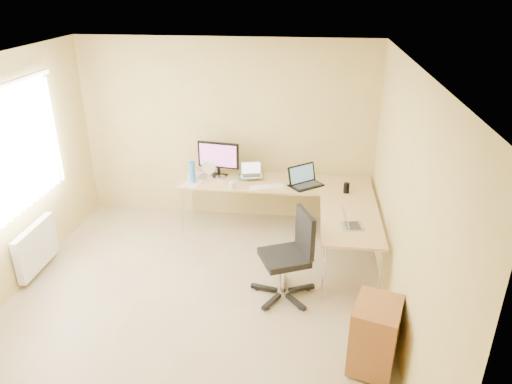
# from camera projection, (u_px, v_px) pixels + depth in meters

# --- Properties ---
(floor) EXTENTS (4.50, 4.50, 0.00)m
(floor) POSITION_uv_depth(u_px,v_px,m) (195.00, 304.00, 5.25)
(floor) COLOR tan
(floor) RESTS_ON ground
(ceiling) EXTENTS (4.50, 4.50, 0.00)m
(ceiling) POSITION_uv_depth(u_px,v_px,m) (180.00, 65.00, 4.18)
(ceiling) COLOR white
(ceiling) RESTS_ON ground
(wall_back) EXTENTS (4.50, 0.00, 4.50)m
(wall_back) POSITION_uv_depth(u_px,v_px,m) (227.00, 132.00, 6.75)
(wall_back) COLOR #DAB970
(wall_back) RESTS_ON ground
(wall_front) EXTENTS (4.50, 0.00, 4.50)m
(wall_front) POSITION_uv_depth(u_px,v_px,m) (91.00, 366.00, 2.68)
(wall_front) COLOR #DAB970
(wall_front) RESTS_ON ground
(wall_right) EXTENTS (0.00, 4.50, 4.50)m
(wall_right) POSITION_uv_depth(u_px,v_px,m) (404.00, 209.00, 4.49)
(wall_right) COLOR #DAB970
(wall_right) RESTS_ON ground
(desk_main) EXTENTS (2.65, 0.70, 0.73)m
(desk_main) POSITION_uv_depth(u_px,v_px,m) (274.00, 205.00, 6.70)
(desk_main) COLOR tan
(desk_main) RESTS_ON ground
(desk_return) EXTENTS (0.70, 1.30, 0.73)m
(desk_return) POSITION_uv_depth(u_px,v_px,m) (348.00, 246.00, 5.69)
(desk_return) COLOR tan
(desk_return) RESTS_ON ground
(monitor) EXTENTS (0.61, 0.27, 0.51)m
(monitor) POSITION_uv_depth(u_px,v_px,m) (219.00, 159.00, 6.62)
(monitor) COLOR black
(monitor) RESTS_ON desk_main
(book_stack) EXTENTS (0.23, 0.29, 0.05)m
(book_stack) POSITION_uv_depth(u_px,v_px,m) (247.00, 174.00, 6.72)
(book_stack) COLOR #176058
(book_stack) RESTS_ON desk_main
(laptop_center) EXTENTS (0.34, 0.29, 0.19)m
(laptop_center) POSITION_uv_depth(u_px,v_px,m) (251.00, 170.00, 6.56)
(laptop_center) COLOR #B7B7B7
(laptop_center) RESTS_ON desk_main
(laptop_black) EXTENTS (0.54, 0.52, 0.27)m
(laptop_black) POSITION_uv_depth(u_px,v_px,m) (306.00, 176.00, 6.36)
(laptop_black) COLOR black
(laptop_black) RESTS_ON desk_main
(keyboard) EXTENTS (0.47, 0.28, 0.02)m
(keyboard) POSITION_uv_depth(u_px,v_px,m) (267.00, 187.00, 6.35)
(keyboard) COLOR white
(keyboard) RESTS_ON desk_main
(mouse) EXTENTS (0.12, 0.09, 0.04)m
(mouse) POSITION_uv_depth(u_px,v_px,m) (274.00, 186.00, 6.37)
(mouse) COLOR beige
(mouse) RESTS_ON desk_main
(mug) EXTENTS (0.11, 0.11, 0.10)m
(mug) POSITION_uv_depth(u_px,v_px,m) (232.00, 185.00, 6.32)
(mug) COLOR silver
(mug) RESTS_ON desk_main
(cd_stack) EXTENTS (0.16, 0.16, 0.03)m
(cd_stack) POSITION_uv_depth(u_px,v_px,m) (221.00, 178.00, 6.63)
(cd_stack) COLOR silver
(cd_stack) RESTS_ON desk_main
(water_bottle) EXTENTS (0.10, 0.10, 0.31)m
(water_bottle) POSITION_uv_depth(u_px,v_px,m) (192.00, 172.00, 6.46)
(water_bottle) COLOR #3878CB
(water_bottle) RESTS_ON desk_main
(papers) EXTENTS (0.28, 0.35, 0.01)m
(papers) POSITION_uv_depth(u_px,v_px,m) (192.00, 183.00, 6.48)
(papers) COLOR silver
(papers) RESTS_ON desk_main
(white_box) EXTENTS (0.22, 0.19, 0.07)m
(white_box) POSITION_uv_depth(u_px,v_px,m) (195.00, 175.00, 6.66)
(white_box) COLOR silver
(white_box) RESTS_ON desk_main
(desk_fan) EXTENTS (0.21, 0.21, 0.24)m
(desk_fan) POSITION_uv_depth(u_px,v_px,m) (209.00, 170.00, 6.62)
(desk_fan) COLOR white
(desk_fan) RESTS_ON desk_main
(black_cup) EXTENTS (0.10, 0.10, 0.13)m
(black_cup) POSITION_uv_depth(u_px,v_px,m) (346.00, 188.00, 6.18)
(black_cup) COLOR black
(black_cup) RESTS_ON desk_main
(laptop_return) EXTENTS (0.31, 0.26, 0.19)m
(laptop_return) POSITION_uv_depth(u_px,v_px,m) (353.00, 219.00, 5.32)
(laptop_return) COLOR silver
(laptop_return) RESTS_ON desk_return
(office_chair) EXTENTS (0.82, 0.82, 1.04)m
(office_chair) POSITION_uv_depth(u_px,v_px,m) (284.00, 257.00, 5.20)
(office_chair) COLOR black
(office_chair) RESTS_ON ground
(cabinet) EXTENTS (0.51, 0.57, 0.67)m
(cabinet) POSITION_uv_depth(u_px,v_px,m) (375.00, 335.00, 4.27)
(cabinet) COLOR olive
(cabinet) RESTS_ON ground
(radiator) EXTENTS (0.09, 0.80, 0.55)m
(radiator) POSITION_uv_depth(u_px,v_px,m) (36.00, 247.00, 5.69)
(radiator) COLOR white
(radiator) RESTS_ON ground
(window) EXTENTS (0.10, 1.80, 1.40)m
(window) POSITION_uv_depth(u_px,v_px,m) (14.00, 153.00, 5.19)
(window) COLOR white
(window) RESTS_ON wall_left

